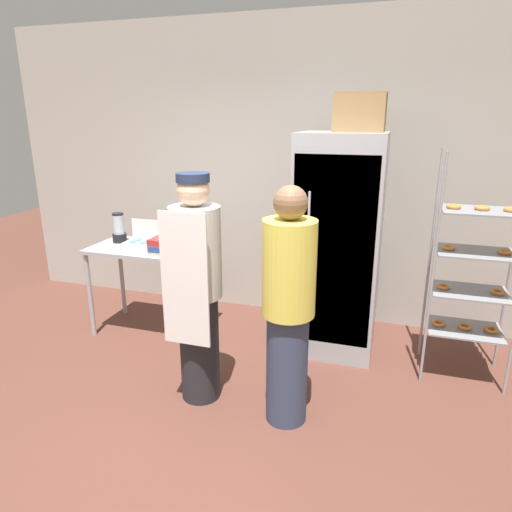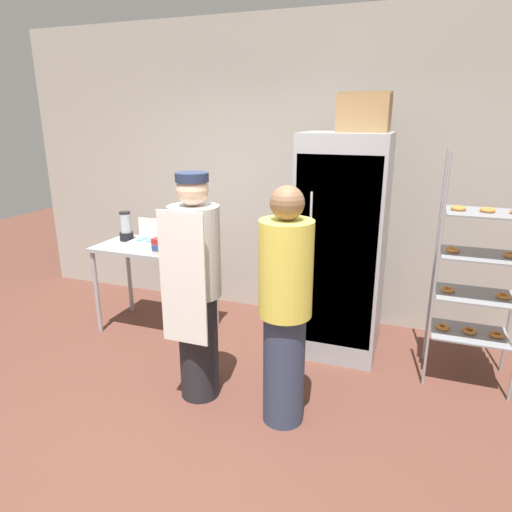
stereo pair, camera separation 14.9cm
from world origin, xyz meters
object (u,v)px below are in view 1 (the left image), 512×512
(baking_rack, at_px, (473,272))
(donut_box, at_px, (141,242))
(person_customer, at_px, (288,308))
(binder_stack, at_px, (168,247))
(cardboard_storage_box, at_px, (360,113))
(refrigerator, at_px, (337,247))
(person_baker, at_px, (197,288))
(blender_pitcher, at_px, (119,229))

(baking_rack, relative_size, donut_box, 6.25)
(person_customer, bearing_deg, baking_rack, 39.19)
(binder_stack, xyz_separation_m, cardboard_storage_box, (1.60, 0.40, 1.15))
(refrigerator, bearing_deg, baking_rack, -7.74)
(donut_box, relative_size, person_customer, 0.18)
(donut_box, bearing_deg, person_baker, -42.13)
(cardboard_storage_box, bearing_deg, person_customer, -103.19)
(refrigerator, relative_size, baking_rack, 1.06)
(baking_rack, relative_size, binder_stack, 6.26)
(refrigerator, height_order, person_customer, refrigerator)
(baking_rack, height_order, person_baker, baking_rack)
(blender_pitcher, bearing_deg, person_baker, -37.36)
(donut_box, xyz_separation_m, person_baker, (1.00, -0.90, -0.02))
(baking_rack, relative_size, cardboard_storage_box, 4.50)
(baking_rack, relative_size, person_customer, 1.10)
(refrigerator, distance_m, cardboard_storage_box, 1.13)
(cardboard_storage_box, relative_size, person_customer, 0.24)
(baking_rack, distance_m, cardboard_storage_box, 1.55)
(binder_stack, relative_size, person_baker, 0.17)
(refrigerator, relative_size, donut_box, 6.63)
(donut_box, relative_size, cardboard_storage_box, 0.72)
(binder_stack, bearing_deg, cardboard_storage_box, 13.92)
(refrigerator, xyz_separation_m, blender_pitcher, (-2.15, -0.11, 0.03))
(donut_box, height_order, binder_stack, donut_box)
(donut_box, relative_size, person_baker, 0.17)
(baking_rack, bearing_deg, binder_stack, -175.15)
(baking_rack, height_order, binder_stack, baking_rack)
(donut_box, xyz_separation_m, binder_stack, (0.38, -0.17, 0.03))
(binder_stack, height_order, person_baker, person_baker)
(person_customer, bearing_deg, blender_pitcher, 152.05)
(baking_rack, height_order, donut_box, baking_rack)
(cardboard_storage_box, bearing_deg, person_baker, -130.84)
(donut_box, bearing_deg, refrigerator, 5.97)
(baking_rack, xyz_separation_m, donut_box, (-2.94, -0.05, 0.01))
(blender_pitcher, relative_size, person_customer, 0.18)
(refrigerator, xyz_separation_m, binder_stack, (-1.48, -0.37, -0.03))
(refrigerator, xyz_separation_m, baking_rack, (1.09, -0.15, -0.07))
(binder_stack, bearing_deg, donut_box, 155.61)
(cardboard_storage_box, xyz_separation_m, person_baker, (-0.97, -1.13, -1.21))
(blender_pitcher, height_order, person_baker, person_baker)
(refrigerator, relative_size, blender_pitcher, 6.66)
(blender_pitcher, bearing_deg, donut_box, -16.12)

